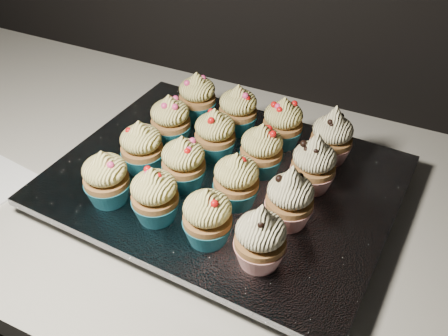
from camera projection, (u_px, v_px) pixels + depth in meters
name	position (u px, v px, depth m)	size (l,w,h in m)	color
worktop	(244.00, 206.00, 0.76)	(2.44, 0.64, 0.04)	beige
baking_tray	(224.00, 188.00, 0.75)	(0.45, 0.34, 0.02)	black
foil_lining	(224.00, 180.00, 0.73)	(0.48, 0.38, 0.01)	silver
cupcake_0	(106.00, 178.00, 0.67)	(0.06, 0.06, 0.08)	#1A6B7D
cupcake_1	(155.00, 196.00, 0.64)	(0.06, 0.06, 0.08)	#1A6B7D
cupcake_2	(207.00, 217.00, 0.61)	(0.06, 0.06, 0.08)	#1A6B7D
cupcake_3	(260.00, 238.00, 0.58)	(0.06, 0.06, 0.10)	#B02418
cupcake_4	(142.00, 147.00, 0.72)	(0.06, 0.06, 0.08)	#1A6B7D
cupcake_5	(184.00, 163.00, 0.69)	(0.06, 0.06, 0.08)	#1A6B7D
cupcake_6	(236.00, 181.00, 0.67)	(0.06, 0.06, 0.08)	#1A6B7D
cupcake_7	(290.00, 199.00, 0.63)	(0.06, 0.06, 0.10)	#B02418
cupcake_8	(171.00, 121.00, 0.78)	(0.06, 0.06, 0.08)	#1A6B7D
cupcake_9	(215.00, 135.00, 0.75)	(0.06, 0.06, 0.08)	#1A6B7D
cupcake_10	(261.00, 150.00, 0.72)	(0.06, 0.06, 0.08)	#1A6B7D
cupcake_11	(314.00, 164.00, 0.69)	(0.06, 0.06, 0.10)	#B02418
cupcake_12	(197.00, 97.00, 0.83)	(0.06, 0.06, 0.08)	#1A6B7D
cupcake_13	(238.00, 110.00, 0.80)	(0.06, 0.06, 0.08)	#1A6B7D
cupcake_14	(283.00, 123.00, 0.77)	(0.06, 0.06, 0.08)	#1A6B7D
cupcake_15	(332.00, 137.00, 0.74)	(0.06, 0.06, 0.10)	#B02418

